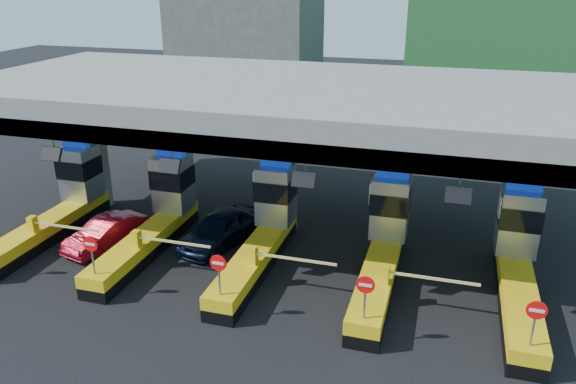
# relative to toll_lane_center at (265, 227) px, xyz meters

# --- Properties ---
(ground) EXTENTS (120.00, 120.00, 0.00)m
(ground) POSITION_rel_toll_lane_center_xyz_m (-0.00, -0.28, -1.40)
(ground) COLOR black
(ground) RESTS_ON ground
(toll_canopy) EXTENTS (28.00, 12.09, 7.00)m
(toll_canopy) POSITION_rel_toll_lane_center_xyz_m (-0.00, 2.59, 4.74)
(toll_canopy) COLOR slate
(toll_canopy) RESTS_ON ground
(toll_lane_far_left) EXTENTS (4.43, 8.00, 4.16)m
(toll_lane_far_left) POSITION_rel_toll_lane_center_xyz_m (-10.00, 0.00, 0.00)
(toll_lane_far_left) COLOR black
(toll_lane_far_left) RESTS_ON ground
(toll_lane_left) EXTENTS (4.43, 8.00, 4.16)m
(toll_lane_left) POSITION_rel_toll_lane_center_xyz_m (-5.00, 0.00, 0.00)
(toll_lane_left) COLOR black
(toll_lane_left) RESTS_ON ground
(toll_lane_center) EXTENTS (4.43, 8.00, 4.16)m
(toll_lane_center) POSITION_rel_toll_lane_center_xyz_m (0.00, 0.00, 0.00)
(toll_lane_center) COLOR black
(toll_lane_center) RESTS_ON ground
(toll_lane_right) EXTENTS (4.43, 8.00, 4.16)m
(toll_lane_right) POSITION_rel_toll_lane_center_xyz_m (5.00, 0.00, 0.00)
(toll_lane_right) COLOR black
(toll_lane_right) RESTS_ON ground
(toll_lane_far_right) EXTENTS (4.43, 8.00, 4.16)m
(toll_lane_far_right) POSITION_rel_toll_lane_center_xyz_m (10.00, 0.00, 0.00)
(toll_lane_far_right) COLOR black
(toll_lane_far_right) RESTS_ON ground
(van) EXTENTS (2.92, 4.86, 1.55)m
(van) POSITION_rel_toll_lane_center_xyz_m (-2.30, 0.51, -0.62)
(van) COLOR black
(van) RESTS_ON ground
(red_car) EXTENTS (2.39, 4.17, 1.30)m
(red_car) POSITION_rel_toll_lane_center_xyz_m (-7.06, -1.09, -0.75)
(red_car) COLOR maroon
(red_car) RESTS_ON ground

